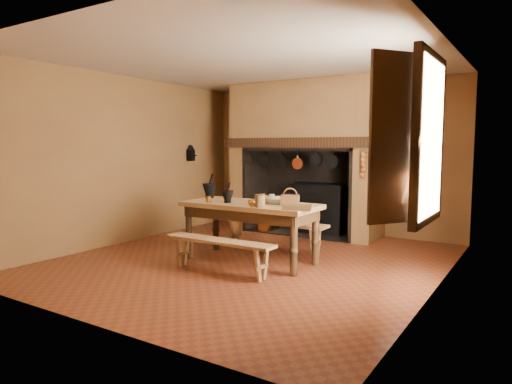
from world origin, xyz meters
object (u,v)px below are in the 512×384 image
iron_range (320,207)px  mixing_bowl (275,200)px  work_table (250,212)px  bench_front (219,248)px  coffee_grinder (262,199)px  wicker_basket (290,199)px

iron_range → mixing_bowl: 2.44m
work_table → bench_front: 0.82m
iron_range → work_table: iron_range is taller
coffee_grinder → mixing_bowl: (0.13, 0.14, -0.03)m
bench_front → coffee_grinder: size_ratio=8.24×
bench_front → coffee_grinder: bearing=72.9°
iron_range → bench_front: bearing=-89.0°
iron_range → bench_front: 3.22m
work_table → wicker_basket: bearing=8.6°
coffee_grinder → mixing_bowl: size_ratio=0.52×
wicker_basket → iron_range: bearing=81.0°
wicker_basket → work_table: bearing=164.7°
iron_range → mixing_bowl: (0.40, -2.38, 0.40)m
iron_range → coffee_grinder: iron_range is taller
bench_front → wicker_basket: bearing=54.5°
wicker_basket → mixing_bowl: bearing=151.3°
iron_range → work_table: size_ratio=0.83×
bench_front → wicker_basket: 1.16m
iron_range → bench_front: iron_range is taller
bench_front → mixing_bowl: mixing_bowl is taller
coffee_grinder → wicker_basket: 0.39m
work_table → mixing_bowl: 0.40m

